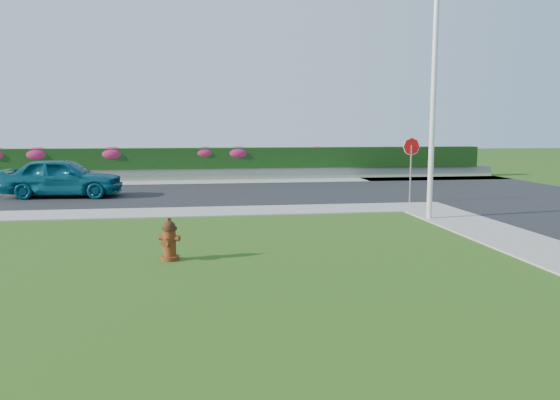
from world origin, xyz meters
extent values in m
plane|color=black|center=(0.00, 0.00, 0.00)|extent=(120.00, 120.00, 0.00)
cube|color=black|center=(-5.00, 14.00, 0.02)|extent=(26.00, 8.00, 0.04)
cube|color=gray|center=(-6.00, 9.00, 0.02)|extent=(24.00, 2.00, 0.04)
cube|color=gray|center=(7.00, 9.00, 0.02)|extent=(2.00, 2.00, 0.04)
cube|color=gray|center=(-1.00, 19.00, 0.02)|extent=(34.00, 2.00, 0.04)
cube|color=gray|center=(-1.00, 20.50, 0.30)|extent=(34.00, 0.40, 0.60)
cube|color=black|center=(-1.00, 20.60, 1.15)|extent=(32.00, 0.90, 1.10)
cylinder|color=#551D0D|center=(-1.32, 2.48, 0.05)|extent=(0.38, 0.38, 0.09)
cylinder|color=#551D0D|center=(-1.32, 2.48, 0.38)|extent=(0.26, 0.26, 0.59)
cylinder|color=black|center=(-1.32, 2.48, 0.68)|extent=(0.32, 0.32, 0.06)
sphere|color=black|center=(-1.32, 2.48, 0.71)|extent=(0.26, 0.26, 0.26)
cylinder|color=black|center=(-1.32, 2.48, 0.86)|extent=(0.08, 0.08, 0.08)
cylinder|color=#551D0D|center=(-1.47, 2.55, 0.47)|extent=(0.15, 0.16, 0.12)
cylinder|color=#551D0D|center=(-1.16, 2.41, 0.47)|extent=(0.15, 0.16, 0.12)
cylinder|color=#551D0D|center=(-1.38, 2.33, 0.41)|extent=(0.21, 0.19, 0.17)
imported|color=#0D4E66|center=(-6.04, 13.57, 0.82)|extent=(4.69, 2.20, 1.55)
cylinder|color=silver|center=(6.21, 6.57, 3.28)|extent=(0.16, 0.16, 6.56)
cylinder|color=slate|center=(6.96, 10.00, 1.07)|extent=(0.06, 0.06, 2.14)
cylinder|color=red|center=(6.96, 10.00, 2.09)|extent=(0.62, 0.09, 0.62)
cylinder|color=white|center=(6.96, 10.00, 2.09)|extent=(0.66, 0.07, 0.66)
ellipsoid|color=#B31E62|center=(-8.85, 20.50, 1.41)|extent=(1.46, 0.94, 0.73)
ellipsoid|color=#B31E62|center=(-5.15, 20.50, 1.41)|extent=(1.46, 0.94, 0.73)
ellipsoid|color=#B31E62|center=(-0.38, 20.50, 1.43)|extent=(1.34, 0.86, 0.67)
ellipsoid|color=#B31E62|center=(1.39, 20.50, 1.41)|extent=(1.44, 0.93, 0.72)
ellipsoid|color=#B31E62|center=(5.70, 20.50, 1.48)|extent=(1.09, 0.70, 0.54)
camera|label=1|loc=(-0.66, -8.96, 2.77)|focal=35.00mm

